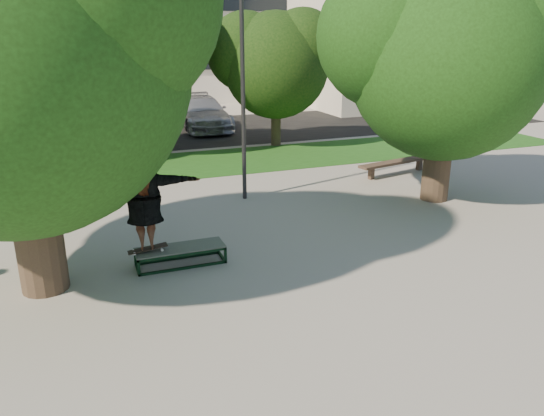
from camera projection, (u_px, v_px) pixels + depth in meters
name	position (u px, v px, depth m)	size (l,w,h in m)	color
ground	(276.00, 275.00, 10.40)	(120.00, 120.00, 0.00)	gray
grass_strip	(206.00, 163.00, 19.15)	(30.00, 4.00, 0.02)	#1B4D16
asphalt_strip	(150.00, 134.00, 24.56)	(40.00, 8.00, 0.01)	black
tree_left	(3.00, 40.00, 8.51)	(6.96, 5.95, 7.12)	#38281E
tree_right	(444.00, 49.00, 13.84)	(6.24, 5.33, 6.51)	#38281E
bg_tree_mid	(129.00, 46.00, 19.45)	(5.76, 4.92, 6.24)	#38281E
bg_tree_right	(274.00, 59.00, 21.03)	(5.04, 4.31, 5.43)	#38281E
lamppost	(243.00, 86.00, 14.16)	(0.25, 0.15, 6.11)	#2D2D30
side_building	(409.00, 39.00, 34.71)	(15.00, 10.00, 8.00)	beige
grind_box	(180.00, 256.00, 10.84)	(1.80, 0.60, 0.38)	black
skater_rig	(144.00, 206.00, 10.25)	(2.26, 0.93, 1.86)	white
bench	(396.00, 163.00, 17.56)	(3.06, 1.04, 0.47)	#48372B
car_dark	(71.00, 122.00, 23.65)	(1.41, 4.06, 1.34)	black
car_grey	(111.00, 118.00, 23.92)	(2.66, 5.76, 1.60)	slate
car_silver_b	(202.00, 113.00, 25.64)	(2.17, 5.33, 1.55)	#B3B3B8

